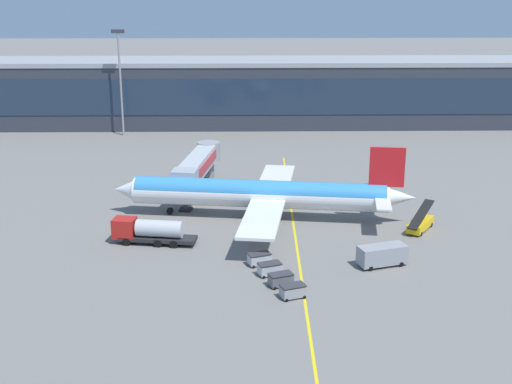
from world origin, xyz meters
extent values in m
plane|color=slate|center=(0.00, 0.00, 0.00)|extent=(700.00, 700.00, 0.00)
cube|color=yellow|center=(5.68, 2.00, 0.00)|extent=(1.94, 79.99, 0.01)
cube|color=#2D333D|center=(-9.62, 75.28, 7.21)|extent=(186.87, 17.36, 14.42)
cube|color=#1E2D42|center=(-9.62, 66.54, 7.93)|extent=(181.27, 0.16, 8.07)
cube|color=#99999E|center=(-9.62, 75.28, 14.92)|extent=(190.61, 17.71, 1.00)
cylinder|color=white|center=(0.96, 6.47, 3.48)|extent=(36.65, 8.84, 3.72)
cylinder|color=#388CD1|center=(0.96, 6.47, 3.82)|extent=(35.91, 8.59, 3.57)
cone|color=white|center=(-18.39, 9.24, 3.48)|extent=(4.18, 4.02, 3.53)
cone|color=white|center=(20.49, 3.68, 3.86)|extent=(4.86, 3.76, 3.16)
cube|color=red|center=(18.52, 3.96, 8.13)|extent=(4.84, 1.04, 5.58)
cube|color=white|center=(17.50, 0.35, 4.04)|extent=(2.82, 6.17, 0.24)
cube|color=white|center=(18.56, 7.71, 4.04)|extent=(2.82, 6.17, 0.24)
cube|color=white|center=(1.10, -3.17, 3.21)|extent=(6.92, 15.85, 0.40)
cube|color=white|center=(3.79, 15.69, 3.21)|extent=(6.92, 15.85, 0.40)
cylinder|color=#939399|center=(0.50, -0.29, 1.88)|extent=(3.12, 2.43, 2.04)
cylinder|color=#939399|center=(2.41, 13.10, 1.88)|extent=(3.12, 2.43, 2.04)
cylinder|color=black|center=(-12.05, 8.33, 0.50)|extent=(1.05, 0.54, 1.00)
cylinder|color=slate|center=(-12.05, 8.33, 1.31)|extent=(0.20, 0.20, 1.63)
cylinder|color=black|center=(2.89, 4.51, 0.50)|extent=(1.05, 0.54, 1.00)
cylinder|color=slate|center=(2.89, 4.51, 1.31)|extent=(0.20, 0.20, 1.63)
cylinder|color=black|center=(3.36, 7.82, 0.50)|extent=(1.05, 0.54, 1.00)
cylinder|color=slate|center=(3.36, 7.82, 1.31)|extent=(0.20, 0.20, 1.63)
cube|color=#B2B7BC|center=(-8.57, 18.89, 4.78)|extent=(5.59, 18.27, 2.80)
cube|color=red|center=(-8.52, 18.88, 4.78)|extent=(5.29, 15.44, 1.54)
cube|color=#9EA3A8|center=(-9.88, 9.97, 4.78)|extent=(4.03, 3.69, 2.94)
cylinder|color=#4C4C51|center=(-9.88, 9.97, 1.69)|extent=(0.70, 0.70, 3.38)
cube|color=#262628|center=(-9.88, 9.97, 0.15)|extent=(2.04, 2.04, 0.30)
cylinder|color=gray|center=(-7.26, 27.81, 4.78)|extent=(3.90, 3.90, 3.08)
cylinder|color=gray|center=(-7.26, 27.81, 1.69)|extent=(1.80, 1.80, 3.38)
cube|color=#232326|center=(-12.38, -3.54, 0.75)|extent=(10.27, 4.01, 0.50)
cube|color=#B21E19|center=(-16.73, -2.86, 2.00)|extent=(3.15, 2.90, 2.50)
cube|color=black|center=(-17.97, -2.66, 2.50)|extent=(0.51, 2.30, 1.12)
cylinder|color=#B7BABF|center=(-12.10, -3.58, 2.10)|extent=(6.27, 3.10, 2.20)
cylinder|color=black|center=(-16.35, -4.12, 0.50)|extent=(1.04, 0.50, 1.00)
cylinder|color=black|center=(-15.99, -1.77, 0.50)|extent=(1.04, 0.50, 1.00)
cylinder|color=black|center=(-12.26, -4.76, 0.50)|extent=(1.04, 0.50, 1.00)
cylinder|color=black|center=(-11.90, -2.41, 0.50)|extent=(1.04, 0.50, 1.00)
cylinder|color=black|center=(-10.19, -5.08, 0.50)|extent=(1.04, 0.50, 1.00)
cylinder|color=black|center=(-9.82, -2.73, 0.50)|extent=(1.04, 0.50, 1.00)
cube|color=gray|center=(15.24, -11.18, 1.40)|extent=(6.22, 3.94, 2.20)
cube|color=black|center=(13.85, -11.62, 1.79)|extent=(2.56, 2.59, 0.66)
cylinder|color=black|center=(13.61, -12.78, 0.30)|extent=(0.65, 0.42, 0.60)
cylinder|color=black|center=(12.99, -10.81, 0.30)|extent=(0.65, 0.42, 0.60)
cylinder|color=black|center=(17.48, -11.55, 0.30)|extent=(0.65, 0.42, 0.60)
cylinder|color=black|center=(16.86, -9.58, 0.30)|extent=(0.65, 0.42, 0.60)
cube|color=yellow|center=(22.86, 0.88, 0.85)|extent=(4.88, 6.06, 1.10)
cube|color=black|center=(22.86, 0.88, 2.30)|extent=(4.89, 6.50, 2.38)
cylinder|color=black|center=(22.42, -1.34, 0.30)|extent=(0.54, 0.64, 0.60)
cylinder|color=black|center=(20.99, -0.41, 0.30)|extent=(0.54, 0.64, 0.60)
cylinder|color=black|center=(24.72, 2.17, 0.30)|extent=(0.54, 0.64, 0.60)
cylinder|color=black|center=(23.29, 3.11, 0.30)|extent=(0.54, 0.64, 0.60)
cube|color=gray|center=(3.99, -19.71, 0.73)|extent=(2.96, 2.32, 1.10)
cube|color=#333338|center=(3.99, -19.71, 1.43)|extent=(3.02, 2.37, 0.10)
cylinder|color=black|center=(3.28, -20.78, 0.18)|extent=(0.38, 0.24, 0.36)
cylinder|color=black|center=(2.75, -19.37, 0.18)|extent=(0.38, 0.24, 0.36)
cylinder|color=black|center=(5.23, -20.04, 0.18)|extent=(0.38, 0.24, 0.36)
cylinder|color=black|center=(4.70, -18.64, 0.18)|extent=(0.38, 0.24, 0.36)
cube|color=#595B60|center=(2.86, -16.71, 0.73)|extent=(2.96, 2.32, 1.10)
cube|color=#333338|center=(2.86, -16.71, 1.43)|extent=(3.02, 2.37, 0.10)
cylinder|color=black|center=(2.15, -17.78, 0.18)|extent=(0.38, 0.24, 0.36)
cylinder|color=black|center=(1.62, -16.38, 0.18)|extent=(0.38, 0.24, 0.36)
cylinder|color=black|center=(4.10, -17.05, 0.18)|extent=(0.38, 0.24, 0.36)
cylinder|color=black|center=(3.57, -15.64, 0.18)|extent=(0.38, 0.24, 0.36)
cube|color=#B2B7BC|center=(1.73, -13.72, 0.73)|extent=(2.96, 2.32, 1.10)
cube|color=#333338|center=(1.73, -13.72, 1.43)|extent=(3.02, 2.37, 0.10)
cylinder|color=black|center=(1.02, -14.79, 0.18)|extent=(0.38, 0.24, 0.36)
cylinder|color=black|center=(0.49, -13.38, 0.18)|extent=(0.38, 0.24, 0.36)
cylinder|color=black|center=(2.97, -14.05, 0.18)|extent=(0.38, 0.24, 0.36)
cylinder|color=black|center=(2.44, -12.65, 0.18)|extent=(0.38, 0.24, 0.36)
cube|color=#B2B7BC|center=(0.60, -10.72, 0.73)|extent=(2.96, 2.32, 1.10)
cube|color=#333338|center=(0.60, -10.72, 1.43)|extent=(3.02, 2.37, 0.10)
cylinder|color=black|center=(-0.11, -11.79, 0.18)|extent=(0.38, 0.24, 0.36)
cylinder|color=black|center=(-0.63, -10.39, 0.18)|extent=(0.38, 0.24, 0.36)
cylinder|color=black|center=(1.84, -11.06, 0.18)|extent=(0.38, 0.24, 0.36)
cylinder|color=black|center=(1.31, -9.66, 0.18)|extent=(0.38, 0.24, 0.36)
cylinder|color=gray|center=(-28.03, 63.28, 11.11)|extent=(0.44, 0.44, 22.22)
cube|color=#333338|center=(-28.03, 63.28, 22.62)|extent=(2.80, 0.50, 0.80)
camera|label=1|loc=(-1.16, -86.27, 32.20)|focal=47.82mm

